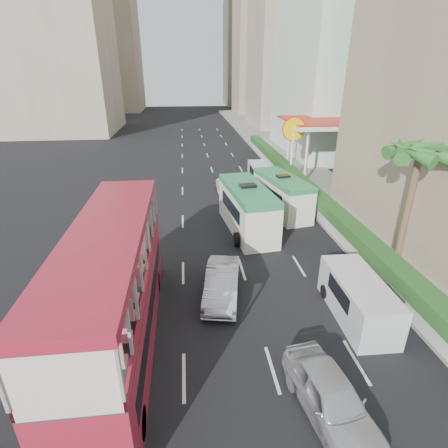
{
  "coord_description": "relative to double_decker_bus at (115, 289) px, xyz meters",
  "views": [
    {
      "loc": [
        -3.19,
        -11.22,
        9.96
      ],
      "look_at": [
        -1.5,
        4.0,
        3.2
      ],
      "focal_mm": 28.0,
      "sensor_mm": 36.0,
      "label": 1
    }
  ],
  "objects": [
    {
      "name": "ground_plane",
      "position": [
        6.0,
        0.0,
        -2.53
      ],
      "size": [
        200.0,
        200.0,
        0.0
      ],
      "primitive_type": "plane",
      "color": "black",
      "rests_on": "ground"
    },
    {
      "name": "double_decker_bus",
      "position": [
        0.0,
        0.0,
        0.0
      ],
      "size": [
        2.5,
        11.0,
        5.06
      ],
      "primitive_type": "cube",
      "color": "#A71C32",
      "rests_on": "ground"
    },
    {
      "name": "car_silver_lane_a",
      "position": [
        4.26,
        2.71,
        -2.53
      ],
      "size": [
        2.25,
        4.56,
        1.44
      ],
      "primitive_type": "imported",
      "rotation": [
        0.0,
        0.0,
        -0.17
      ],
      "color": "silver",
      "rests_on": "ground"
    },
    {
      "name": "car_silver_lane_b",
      "position": [
        6.94,
        -3.95,
        -2.53
      ],
      "size": [
        2.35,
        4.47,
        1.45
      ],
      "primitive_type": "imported",
      "rotation": [
        0.0,
        0.0,
        0.16
      ],
      "color": "silver",
      "rests_on": "ground"
    },
    {
      "name": "van_asset",
      "position": [
        6.71,
        17.85,
        -2.53
      ],
      "size": [
        2.55,
        4.57,
        1.21
      ],
      "primitive_type": "imported",
      "rotation": [
        0.0,
        0.0,
        0.13
      ],
      "color": "silver",
      "rests_on": "ground"
    },
    {
      "name": "minibus_near",
      "position": [
        6.73,
        10.11,
        -1.01
      ],
      "size": [
        3.08,
        7.08,
        3.04
      ],
      "primitive_type": "cube",
      "rotation": [
        0.0,
        0.0,
        0.12
      ],
      "color": "silver",
      "rests_on": "ground"
    },
    {
      "name": "minibus_far",
      "position": [
        9.89,
        13.04,
        -1.15
      ],
      "size": [
        3.25,
        6.5,
        2.75
      ],
      "primitive_type": "cube",
      "rotation": [
        0.0,
        0.0,
        0.2
      ],
      "color": "silver",
      "rests_on": "ground"
    },
    {
      "name": "panel_van_near",
      "position": [
        9.94,
        0.55,
        -1.61
      ],
      "size": [
        1.93,
        4.62,
        1.83
      ],
      "primitive_type": "cube",
      "rotation": [
        0.0,
        0.0,
        -0.02
      ],
      "color": "silver",
      "rests_on": "ground"
    },
    {
      "name": "panel_van_far",
      "position": [
        9.85,
        20.42,
        -1.63
      ],
      "size": [
        1.82,
        4.5,
        1.8
      ],
      "primitive_type": "cube",
      "rotation": [
        0.0,
        0.0,
        -0.0
      ],
      "color": "silver",
      "rests_on": "ground"
    },
    {
      "name": "sidewalk",
      "position": [
        15.0,
        25.0,
        -2.44
      ],
      "size": [
        6.0,
        120.0,
        0.18
      ],
      "primitive_type": "cube",
      "color": "#99968C",
      "rests_on": "ground"
    },
    {
      "name": "kerb_wall",
      "position": [
        12.2,
        14.0,
        -1.85
      ],
      "size": [
        0.3,
        44.0,
        1.0
      ],
      "primitive_type": "cube",
      "color": "silver",
      "rests_on": "sidewalk"
    },
    {
      "name": "hedge",
      "position": [
        12.2,
        14.0,
        -1.0
      ],
      "size": [
        1.1,
        44.0,
        0.7
      ],
      "primitive_type": "cube",
      "color": "#2D6626",
      "rests_on": "kerb_wall"
    },
    {
      "name": "palm_tree",
      "position": [
        13.8,
        4.0,
        0.85
      ],
      "size": [
        0.36,
        0.36,
        6.4
      ],
      "primitive_type": "cylinder",
      "color": "brown",
      "rests_on": "sidewalk"
    },
    {
      "name": "shell_station",
      "position": [
        16.0,
        23.0,
        0.22
      ],
      "size": [
        6.5,
        8.0,
        5.5
      ],
      "primitive_type": "cube",
      "color": "silver",
      "rests_on": "ground"
    },
    {
      "name": "tower_far_a",
      "position": [
        23.0,
        82.0,
        19.47
      ],
      "size": [
        14.0,
        14.0,
        44.0
      ],
      "primitive_type": "cube",
      "color": "tan",
      "rests_on": "ground"
    },
    {
      "name": "tower_far_b",
      "position": [
        23.0,
        104.0,
        17.47
      ],
      "size": [
        14.0,
        14.0,
        40.0
      ],
      "primitive_type": "cube",
      "color": "#B5A48F",
      "rests_on": "ground"
    },
    {
      "name": "tower_left_b",
      "position": [
        -16.0,
        90.0,
        20.47
      ],
      "size": [
        16.0,
        16.0,
        46.0
      ],
      "primitive_type": "cube",
      "color": "tan",
      "rests_on": "ground"
    }
  ]
}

